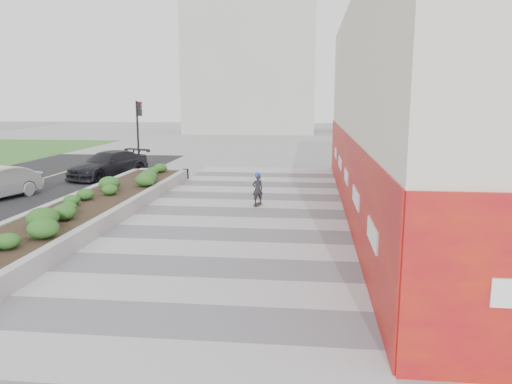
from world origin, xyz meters
The scene contains 10 objects.
ground centered at (0.00, 0.00, 0.00)m, with size 160.00×160.00×0.00m, color gray.
walkway centered at (0.00, 3.00, 0.01)m, with size 8.00×36.00×0.01m, color #A8A8AD.
building centered at (6.98, 8.98, 3.98)m, with size 6.04×24.08×8.00m.
planter centered at (-5.50, 7.00, 0.42)m, with size 3.00×18.00×0.90m.
traffic_signal_near centered at (-7.23, 17.50, 2.76)m, with size 0.33×0.28×4.20m.
distant_bldg_north_l centered at (-5.00, 55.00, 10.00)m, with size 16.00×12.00×20.00m, color #ADAAA3.
distant_bldg_north_r centered at (15.00, 60.00, 12.00)m, with size 14.00×10.00×24.00m, color #ADAAA3.
manhole_cover centered at (0.50, 3.00, 0.00)m, with size 0.44×0.44×0.01m, color #595654.
skateboarder centered at (0.49, 9.47, 0.70)m, with size 0.53×0.74×1.38m.
car_dark centered at (-8.50, 15.90, 0.73)m, with size 2.05×5.04×1.46m, color black.
Camera 1 is at (2.58, -10.43, 4.34)m, focal length 35.00 mm.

